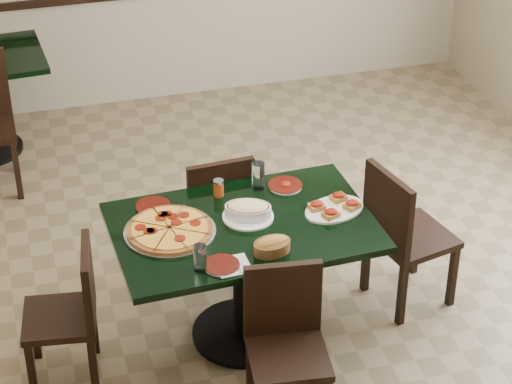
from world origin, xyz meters
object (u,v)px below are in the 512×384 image
object	(u,v)px
chair_near	(286,337)
chair_right	(401,231)
chair_left	(72,308)
bread_basket	(272,245)
bruschetta_platter	(334,207)
lasagna_casserole	(248,210)
chair_far	(217,210)
main_table	(243,253)
pepperoni_pizza	(170,230)

from	to	relation	value
chair_near	chair_right	xyz separation A→B (m)	(0.88, 0.65, 0.04)
chair_left	bread_basket	world-z (taller)	bread_basket
chair_right	chair_left	distance (m)	1.87
chair_right	bruschetta_platter	distance (m)	0.51
chair_right	lasagna_casserole	distance (m)	0.94
chair_right	bread_basket	world-z (taller)	chair_right
chair_far	chair_left	xyz separation A→B (m)	(-0.92, -0.66, -0.03)
chair_right	lasagna_casserole	size ratio (longest dim) A/B	3.15
main_table	lasagna_casserole	xyz separation A→B (m)	(0.04, 0.06, 0.23)
lasagna_casserole	bread_basket	xyz separation A→B (m)	(0.04, -0.33, -0.01)
main_table	pepperoni_pizza	bearing A→B (deg)	173.00
main_table	chair_right	world-z (taller)	chair_right
chair_left	lasagna_casserole	distance (m)	1.04
pepperoni_pizza	lasagna_casserole	xyz separation A→B (m)	(0.43, 0.03, 0.03)
lasagna_casserole	bread_basket	size ratio (longest dim) A/B	1.32
chair_left	bread_basket	distance (m)	1.09
main_table	chair_left	bearing A→B (deg)	-178.55
main_table	chair_near	bearing A→B (deg)	-87.14
chair_right	chair_left	world-z (taller)	chair_right
chair_near	pepperoni_pizza	distance (m)	0.83
main_table	bruschetta_platter	bearing A→B (deg)	-2.76
chair_far	main_table	bearing A→B (deg)	86.54
chair_far	pepperoni_pizza	bearing A→B (deg)	51.99
chair_near	bruschetta_platter	distance (m)	0.81
main_table	bread_basket	bearing A→B (deg)	-77.01
chair_right	chair_left	size ratio (longest dim) A/B	1.12
main_table	chair_far	size ratio (longest dim) A/B	1.66
bread_basket	chair_right	bearing A→B (deg)	11.50
chair_left	bruschetta_platter	bearing A→B (deg)	100.42
lasagna_casserole	bread_basket	distance (m)	0.33
lasagna_casserole	main_table	bearing A→B (deg)	-107.30
chair_right	main_table	bearing A→B (deg)	80.12
main_table	lasagna_casserole	world-z (taller)	lasagna_casserole
chair_near	chair_left	world-z (taller)	chair_near
chair_near	chair_right	distance (m)	1.10
chair_far	chair_right	xyz separation A→B (m)	(0.94, -0.54, 0.03)
bread_basket	bruschetta_platter	size ratio (longest dim) A/B	0.53
bruschetta_platter	chair_right	bearing A→B (deg)	-10.37
chair_far	chair_right	world-z (taller)	chair_right
chair_near	bruschetta_platter	size ratio (longest dim) A/B	2.05
chair_left	main_table	bearing A→B (deg)	101.90
main_table	lasagna_casserole	size ratio (longest dim) A/B	4.94
lasagna_casserole	bruschetta_platter	distance (m)	0.47
chair_left	pepperoni_pizza	size ratio (longest dim) A/B	1.67
chair_far	pepperoni_pizza	world-z (taller)	chair_far
bread_basket	chair_near	bearing A→B (deg)	-103.27
chair_right	bruschetta_platter	xyz separation A→B (m)	(-0.43, -0.06, 0.27)
chair_left	bruschetta_platter	size ratio (longest dim) A/B	1.98
chair_near	chair_left	xyz separation A→B (m)	(-0.99, 0.53, -0.02)
chair_near	chair_left	bearing A→B (deg)	158.42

